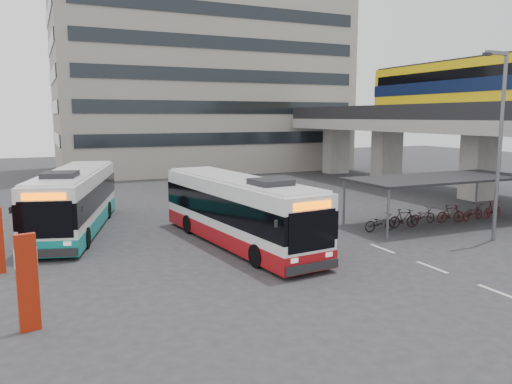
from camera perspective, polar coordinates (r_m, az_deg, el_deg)
name	(u,v)px	position (r m, az deg, el deg)	size (l,w,h in m)	color
ground	(334,255)	(21.25, 8.89, -7.13)	(120.00, 120.00, 0.00)	#28282B
viaduct	(460,109)	(39.16, 22.29, 8.73)	(8.00, 32.00, 9.68)	gray
bike_shelter	(438,197)	(28.46, 20.06, -0.57)	(10.00, 4.00, 2.54)	#595B60
office_block	(201,53)	(56.24, -6.30, 15.50)	(30.00, 15.00, 25.00)	gray
road_markings	(432,267)	(20.49, 19.48, -8.11)	(0.15, 7.60, 0.01)	beige
bus_main	(238,211)	(22.46, -2.07, -2.20)	(3.66, 11.25, 3.27)	white
bus_teal	(75,201)	(26.60, -19.98, -0.97)	(5.34, 11.42, 3.31)	white
pedestrian	(268,244)	(19.61, 1.41, -5.93)	(0.59, 0.39, 1.61)	black
lamp_post	(499,135)	(25.23, 26.02, 5.87)	(1.51, 0.23, 8.59)	#595B60
sign_totem_south	(27,281)	(14.82, -24.66, -9.27)	(0.58, 0.26, 2.68)	#9B1D09
sign_totem_north	(31,216)	(24.85, -24.30, -2.50)	(0.53, 0.25, 2.45)	#9B1D09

